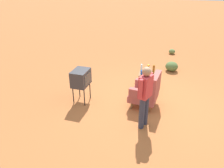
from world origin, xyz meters
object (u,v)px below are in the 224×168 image
at_px(bottle_tall_amber, 154,70).
at_px(bottle_short_clear, 142,67).
at_px(flower_vase, 149,68).
at_px(soda_can_blue, 142,72).
at_px(tv_on_stand, 81,78).
at_px(person_standing, 145,94).
at_px(armchair, 147,91).
at_px(side_table, 148,76).

bearing_deg(bottle_tall_amber, bottle_short_clear, -120.71).
height_order(bottle_tall_amber, flower_vase, bottle_tall_amber).
relative_size(soda_can_blue, bottle_short_clear, 0.61).
bearing_deg(soda_can_blue, bottle_short_clear, -172.91).
bearing_deg(bottle_short_clear, tv_on_stand, -50.97).
bearing_deg(person_standing, flower_vase, -177.88).
xyz_separation_m(soda_can_blue, flower_vase, (-0.23, 0.20, 0.09)).
distance_m(tv_on_stand, soda_can_blue, 1.95).
bearing_deg(bottle_short_clear, soda_can_blue, 7.09).
height_order(armchair, person_standing, person_standing).
bearing_deg(bottle_short_clear, side_table, 47.38).
xyz_separation_m(soda_can_blue, bottle_tall_amber, (-0.11, 0.37, 0.09)).
bearing_deg(person_standing, side_table, -177.64).
xyz_separation_m(bottle_short_clear, flower_vase, (0.12, 0.24, 0.05)).
bearing_deg(bottle_tall_amber, armchair, -6.10).
bearing_deg(armchair, flower_vase, -176.18).
xyz_separation_m(person_standing, bottle_short_clear, (-2.15, -0.32, -0.19)).
height_order(person_standing, bottle_short_clear, person_standing).
bearing_deg(bottle_tall_amber, person_standing, -2.87).
xyz_separation_m(side_table, tv_on_stand, (1.11, -1.88, 0.23)).
xyz_separation_m(person_standing, bottle_tall_amber, (-1.90, 0.10, -0.14)).
bearing_deg(bottle_short_clear, person_standing, 8.37).
relative_size(armchair, bottle_tall_amber, 3.53).
relative_size(side_table, person_standing, 0.40).
height_order(tv_on_stand, bottle_tall_amber, tv_on_stand).
bearing_deg(person_standing, bottle_tall_amber, 177.13).
height_order(soda_can_blue, bottle_tall_amber, bottle_tall_amber).
bearing_deg(side_table, tv_on_stand, -59.33).
distance_m(soda_can_blue, bottle_tall_amber, 0.39).
relative_size(armchair, side_table, 1.63).
relative_size(bottle_short_clear, flower_vase, 0.75).
relative_size(side_table, bottle_tall_amber, 2.17).
bearing_deg(armchair, person_standing, 0.25).
distance_m(side_table, bottle_tall_amber, 0.30).
relative_size(person_standing, flower_vase, 6.19).
distance_m(armchair, bottle_tall_amber, 0.99).
height_order(bottle_short_clear, flower_vase, flower_vase).
relative_size(side_table, soda_can_blue, 5.34).
distance_m(person_standing, flower_vase, 2.03).
relative_size(person_standing, bottle_short_clear, 8.20).
bearing_deg(tv_on_stand, bottle_tall_amber, 117.90).
bearing_deg(soda_can_blue, person_standing, 8.61).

